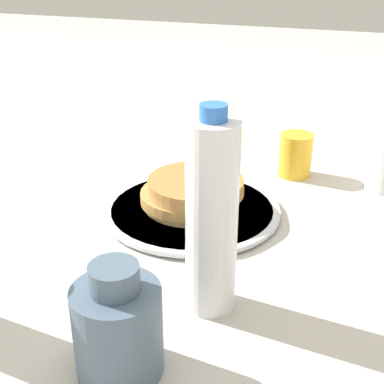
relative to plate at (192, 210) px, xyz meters
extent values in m
plane|color=#BCB7AD|center=(0.02, 0.03, -0.01)|extent=(4.00, 4.00, 0.00)
cylinder|color=silver|center=(0.00, 0.00, 0.00)|extent=(0.27, 0.27, 0.01)
cylinder|color=silver|center=(0.00, 0.00, 0.00)|extent=(0.29, 0.29, 0.01)
cylinder|color=tan|center=(0.01, 0.00, 0.01)|extent=(0.16, 0.16, 0.01)
cylinder|color=#BB8644|center=(0.00, 0.01, 0.02)|extent=(0.16, 0.16, 0.02)
cylinder|color=#B18145|center=(0.00, -0.01, 0.04)|extent=(0.16, 0.16, 0.01)
cylinder|color=#AF763A|center=(0.00, -0.01, 0.05)|extent=(0.16, 0.16, 0.01)
cylinder|color=yellow|center=(0.22, -0.13, 0.03)|extent=(0.06, 0.06, 0.08)
cylinder|color=#4C6075|center=(-0.36, -0.04, 0.04)|extent=(0.09, 0.09, 0.10)
cylinder|color=#4C6075|center=(-0.36, -0.04, 0.11)|extent=(0.05, 0.05, 0.03)
cylinder|color=white|center=(-0.22, -0.10, 0.11)|extent=(0.06, 0.06, 0.24)
cylinder|color=blue|center=(-0.22, -0.10, 0.24)|extent=(0.03, 0.03, 0.02)
camera|label=1|loc=(-0.74, -0.26, 0.41)|focal=50.00mm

